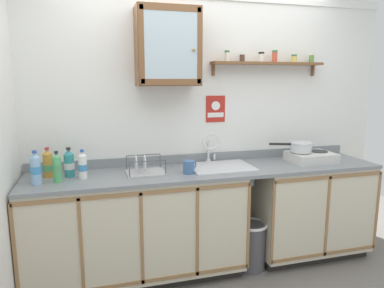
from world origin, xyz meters
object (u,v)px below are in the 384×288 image
at_px(saucepan, 300,147).
at_px(bottle_opaque_white_1, 83,166).
at_px(bottle_juice_amber_0, 48,164).
at_px(bottle_water_blue_4, 36,169).
at_px(dish_rack, 145,170).
at_px(trash_bin, 251,245).
at_px(mug, 189,167).
at_px(wall_cabinet, 168,47).
at_px(sink, 220,170).
at_px(bottle_soda_green_3, 57,168).
at_px(bottle_detergent_teal_2, 69,164).
at_px(warning_sign, 216,109).
at_px(hot_plate_stove, 311,157).

distance_m(saucepan, bottle_opaque_white_1, 1.93).
height_order(bottle_juice_amber_0, bottle_water_blue_4, bottle_water_blue_4).
xyz_separation_m(dish_rack, trash_bin, (0.91, -0.13, -0.72)).
xyz_separation_m(mug, wall_cabinet, (-0.11, 0.24, 0.97)).
bearing_deg(sink, bottle_soda_green_3, -175.51).
height_order(bottle_juice_amber_0, mug, bottle_juice_amber_0).
bearing_deg(wall_cabinet, sink, -15.08).
distance_m(bottle_juice_amber_0, bottle_detergent_teal_2, 0.16).
height_order(saucepan, bottle_water_blue_4, bottle_water_blue_4).
distance_m(dish_rack, trash_bin, 1.17).
xyz_separation_m(sink, warning_sign, (0.04, 0.25, 0.52)).
bearing_deg(saucepan, wall_cabinet, 174.13).
bearing_deg(saucepan, dish_rack, -179.18).
height_order(bottle_opaque_white_1, bottle_soda_green_3, bottle_soda_green_3).
relative_size(sink, trash_bin, 1.27).
relative_size(bottle_soda_green_3, wall_cabinet, 0.38).
relative_size(bottle_opaque_white_1, mug, 1.81).
xyz_separation_m(saucepan, bottle_juice_amber_0, (-2.20, 0.08, -0.04)).
bearing_deg(sink, mug, -157.81).
xyz_separation_m(bottle_juice_amber_0, dish_rack, (0.74, -0.10, -0.07)).
bearing_deg(hot_plate_stove, mug, -175.52).
relative_size(hot_plate_stove, saucepan, 1.06).
bearing_deg(trash_bin, bottle_opaque_white_1, 175.26).
bearing_deg(hot_plate_stove, saucepan, 166.30).
bearing_deg(mug, warning_sign, 46.41).
xyz_separation_m(warning_sign, trash_bin, (0.20, -0.41, -1.17)).
bearing_deg(bottle_soda_green_3, saucepan, 2.56).
xyz_separation_m(bottle_opaque_white_1, warning_sign, (1.19, 0.29, 0.38)).
bearing_deg(wall_cabinet, hot_plate_stove, -6.48).
xyz_separation_m(mug, trash_bin, (0.56, -0.03, -0.74)).
xyz_separation_m(hot_plate_stove, bottle_opaque_white_1, (-2.03, -0.01, 0.06)).
bearing_deg(sink, wall_cabinet, 164.92).
bearing_deg(saucepan, bottle_juice_amber_0, 178.02).
bearing_deg(mug, saucepan, 6.16).
bearing_deg(trash_bin, bottle_juice_amber_0, 172.20).
xyz_separation_m(bottle_water_blue_4, dish_rack, (0.80, 0.09, -0.09)).
relative_size(sink, bottle_juice_amber_0, 2.27).
bearing_deg(warning_sign, hot_plate_stove, -18.36).
bearing_deg(bottle_detergent_teal_2, wall_cabinet, 5.32).
bearing_deg(dish_rack, bottle_detergent_teal_2, 173.18).
height_order(bottle_soda_green_3, bottle_water_blue_4, bottle_water_blue_4).
distance_m(dish_rack, warning_sign, 0.89).
height_order(mug, trash_bin, mug).
height_order(bottle_detergent_teal_2, dish_rack, bottle_detergent_teal_2).
relative_size(sink, dish_rack, 1.75).
xyz_separation_m(bottle_soda_green_3, wall_cabinet, (0.90, 0.22, 0.91)).
bearing_deg(warning_sign, bottle_opaque_white_1, -166.16).
bearing_deg(bottle_juice_amber_0, sink, -2.69).
distance_m(bottle_detergent_teal_2, wall_cabinet, 1.23).
distance_m(wall_cabinet, trash_bin, 1.86).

